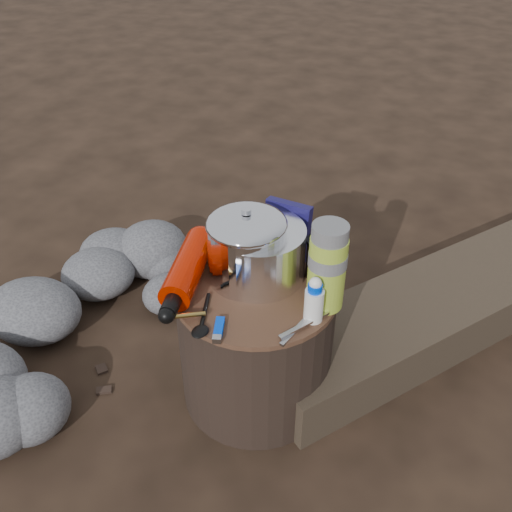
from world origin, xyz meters
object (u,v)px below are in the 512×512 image
at_px(camping_pot, 247,246).
at_px(fuel_bottle, 188,268).
at_px(stump, 256,343).
at_px(log_main, 500,279).
at_px(thermos, 327,267).
at_px(travel_mug, 321,258).

distance_m(camping_pot, fuel_bottle, 0.16).
bearing_deg(stump, log_main, 51.89).
bearing_deg(camping_pot, fuel_bottle, -150.13).
distance_m(log_main, thermos, 0.91).
xyz_separation_m(stump, camping_pot, (-0.04, 0.03, 0.29)).
relative_size(camping_pot, thermos, 0.88).
height_order(camping_pot, fuel_bottle, camping_pot).
distance_m(log_main, camping_pot, 1.01).
distance_m(stump, fuel_bottle, 0.29).
relative_size(stump, log_main, 0.22).
distance_m(stump, thermos, 0.35).
height_order(log_main, fuel_bottle, fuel_bottle).
bearing_deg(thermos, fuel_bottle, -169.74).
xyz_separation_m(camping_pot, thermos, (0.21, -0.01, 0.01)).
height_order(stump, travel_mug, travel_mug).
distance_m(fuel_bottle, travel_mug, 0.34).
relative_size(log_main, camping_pot, 9.54).
xyz_separation_m(stump, thermos, (0.17, 0.02, 0.30)).
xyz_separation_m(fuel_bottle, travel_mug, (0.29, 0.16, 0.02)).
height_order(log_main, travel_mug, travel_mug).
height_order(stump, log_main, stump).
relative_size(stump, fuel_bottle, 1.25).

